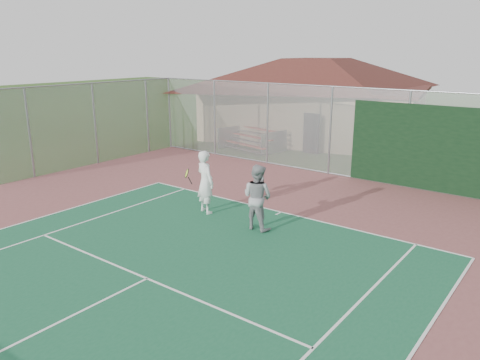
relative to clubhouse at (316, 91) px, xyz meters
The scene contains 6 objects.
back_fence 10.14m from the clubhouse, 42.28° to the right, with size 20.08×0.11×3.53m.
side_fence_left 12.22m from the clubhouse, 112.37° to the right, with size 0.08×9.00×3.50m.
clubhouse is the anchor object (origin of this frame).
bleachers 5.32m from the clubhouse, 100.83° to the right, with size 3.08×2.14×1.05m.
player_white_front 13.86m from the clubhouse, 75.27° to the right, with size 1.09×0.83×1.94m.
player_grey_back 14.65m from the clubhouse, 67.59° to the right, with size 0.91×0.72×1.84m.
Camera 1 is at (7.26, 0.24, 4.87)m, focal length 35.00 mm.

